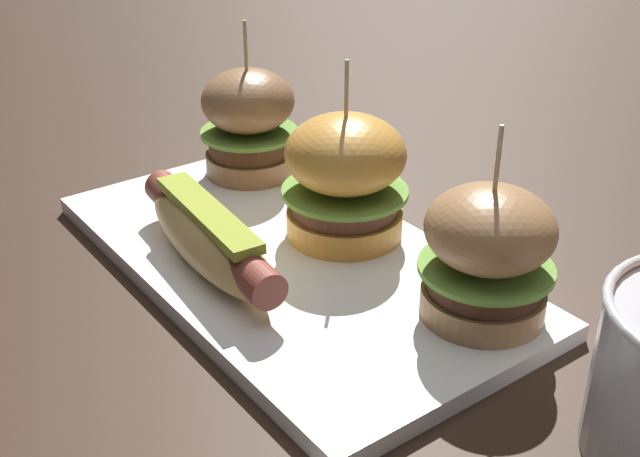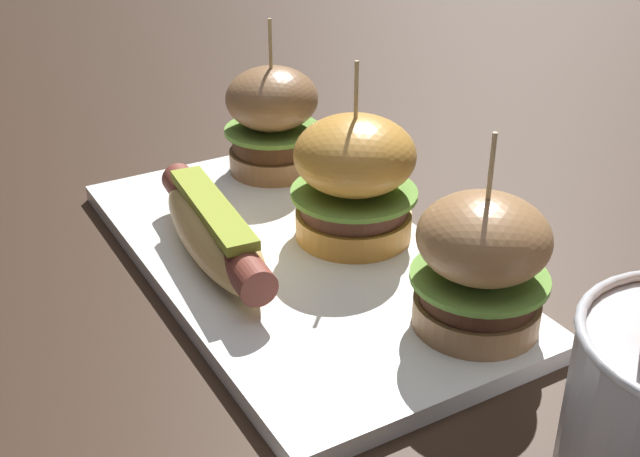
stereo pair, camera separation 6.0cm
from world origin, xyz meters
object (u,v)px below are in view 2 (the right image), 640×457
at_px(platter_main, 295,259).
at_px(slider_right, 481,263).
at_px(hot_dog, 214,230).
at_px(slider_center, 352,176).
at_px(slider_left, 273,119).

height_order(platter_main, slider_right, slider_right).
distance_m(hot_dog, slider_center, 0.12).
height_order(platter_main, slider_left, slider_left).
height_order(slider_left, slider_right, slider_left).
height_order(platter_main, slider_center, slider_center).
xyz_separation_m(platter_main, slider_center, (-0.00, 0.06, 0.06)).
xyz_separation_m(slider_left, slider_center, (0.15, -0.00, 0.00)).
distance_m(platter_main, slider_left, 0.17).
relative_size(platter_main, slider_center, 2.76).
relative_size(platter_main, slider_left, 2.79).
bearing_deg(slider_center, hot_dog, -99.92).
bearing_deg(slider_center, slider_right, 1.92).
xyz_separation_m(platter_main, slider_right, (0.15, 0.06, 0.06)).
bearing_deg(hot_dog, slider_right, 34.50).
bearing_deg(slider_left, slider_center, -1.44).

